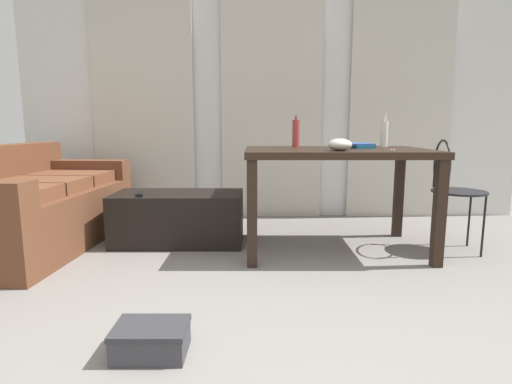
{
  "coord_description": "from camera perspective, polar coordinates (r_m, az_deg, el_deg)",
  "views": [
    {
      "loc": [
        -0.16,
        -1.27,
        0.95
      ],
      "look_at": [
        -0.18,
        1.95,
        0.43
      ],
      "focal_mm": 28.47,
      "sensor_mm": 36.0,
      "label": 1
    }
  ],
  "objects": [
    {
      "name": "shoebox",
      "position": [
        1.87,
        -14.26,
        -19.42
      ],
      "size": [
        0.31,
        0.22,
        0.13
      ],
      "color": "#38383D",
      "rests_on": "ground"
    },
    {
      "name": "bowl",
      "position": [
        2.88,
        11.97,
        6.53
      ],
      "size": [
        0.17,
        0.17,
        0.08
      ],
      "primitive_type": "ellipsoid",
      "color": "beige",
      "rests_on": "craft_table"
    },
    {
      "name": "coffee_table",
      "position": [
        3.42,
        -10.52,
        -3.56
      ],
      "size": [
        1.04,
        0.52,
        0.42
      ],
      "color": "black",
      "rests_on": "ground"
    },
    {
      "name": "scissors",
      "position": [
        3.09,
        18.88,
        5.66
      ],
      "size": [
        0.06,
        0.1,
        0.0
      ],
      "color": "#9EA0A5",
      "rests_on": "craft_table"
    },
    {
      "name": "tv_remote_primary",
      "position": [
        3.32,
        -15.74,
        -0.25
      ],
      "size": [
        0.09,
        0.19,
        0.02
      ],
      "primitive_type": "cube",
      "rotation": [
        0.0,
        0.0,
        0.26
      ],
      "color": "black",
      "rests_on": "coffee_table"
    },
    {
      "name": "wall_back",
      "position": [
        4.38,
        2.47,
        13.13
      ],
      "size": [
        5.21,
        0.1,
        2.51
      ],
      "primitive_type": "cube",
      "color": "silver",
      "rests_on": "ground"
    },
    {
      "name": "ground_plane",
      "position": [
        2.6,
        3.92,
        -12.33
      ],
      "size": [
        7.44,
        7.44,
        0.0
      ],
      "primitive_type": "plane",
      "color": "gray"
    },
    {
      "name": "bottle_near",
      "position": [
        3.51,
        17.85,
        7.82
      ],
      "size": [
        0.06,
        0.06,
        0.27
      ],
      "color": "beige",
      "rests_on": "craft_table"
    },
    {
      "name": "curtains",
      "position": [
        4.29,
        2.5,
        11.52
      ],
      "size": [
        3.7,
        0.03,
        2.26
      ],
      "color": "beige",
      "rests_on": "ground"
    },
    {
      "name": "couch",
      "position": [
        3.69,
        -28.7,
        -1.84
      ],
      "size": [
        1.0,
        1.78,
        0.81
      ],
      "color": "brown",
      "rests_on": "ground"
    },
    {
      "name": "craft_table",
      "position": [
        3.15,
        11.43,
        4.15
      ],
      "size": [
        1.37,
        0.9,
        0.79
      ],
      "color": "black",
      "rests_on": "ground"
    },
    {
      "name": "book_stack",
      "position": [
        3.32,
        14.68,
        6.36
      ],
      "size": [
        0.2,
        0.28,
        0.04
      ],
      "color": "#1E668C",
      "rests_on": "craft_table"
    },
    {
      "name": "bottle_far",
      "position": [
        3.35,
        5.91,
        8.22
      ],
      "size": [
        0.06,
        0.06,
        0.25
      ],
      "color": "#99332D",
      "rests_on": "craft_table"
    },
    {
      "name": "wire_chair",
      "position": [
        3.42,
        25.95,
        1.24
      ],
      "size": [
        0.4,
        0.42,
        0.86
      ],
      "color": "black",
      "rests_on": "ground"
    }
  ]
}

